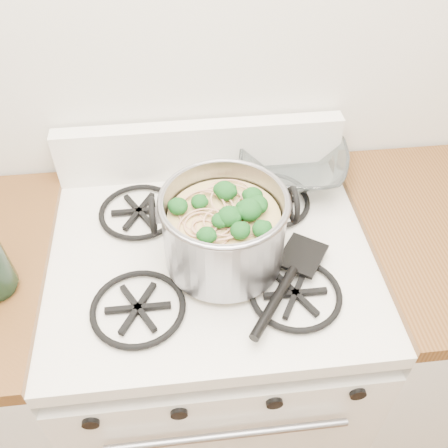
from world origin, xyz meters
TOP-DOWN VIEW (x-y plane):
  - gas_range at (0.00, 1.26)m, footprint 0.76×0.66m
  - counter_left at (-0.51, 1.26)m, footprint 0.25×0.65m
  - stock_pot at (0.03, 1.23)m, footprint 0.31×0.28m
  - spatula at (0.20, 1.21)m, footprint 0.42×0.42m
  - glass_bowl at (0.24, 1.51)m, footprint 0.14×0.14m

SIDE VIEW (x-z plane):
  - gas_range at x=0.00m, z-range -0.03..0.90m
  - counter_left at x=-0.51m, z-range 0.00..0.92m
  - spatula at x=0.20m, z-range 0.92..0.95m
  - glass_bowl at x=0.24m, z-range 0.92..0.95m
  - stock_pot at x=0.03m, z-range 0.92..1.10m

